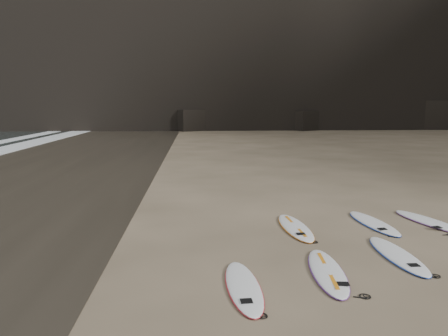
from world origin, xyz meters
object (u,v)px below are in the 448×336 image
at_px(surfboard_6, 373,223).
at_px(surfboard_7, 429,221).
at_px(surfboard_0, 243,286).
at_px(surfboard_1, 327,271).
at_px(surfboard_2, 397,255).
at_px(surfboard_5, 295,227).

distance_m(surfboard_6, surfboard_7, 1.56).
bearing_deg(surfboard_0, surfboard_7, 33.12).
distance_m(surfboard_0, surfboard_1, 1.77).
xyz_separation_m(surfboard_1, surfboard_7, (3.82, 3.32, 0.00)).
xyz_separation_m(surfboard_2, surfboard_6, (0.51, 2.47, 0.00)).
bearing_deg(surfboard_1, surfboard_0, -155.14).
xyz_separation_m(surfboard_2, surfboard_5, (-1.68, 2.20, 0.00)).
xyz_separation_m(surfboard_5, surfboard_7, (3.75, 0.32, -0.00)).
relative_size(surfboard_0, surfboard_2, 0.94).
xyz_separation_m(surfboard_6, surfboard_7, (1.56, 0.05, 0.00)).
bearing_deg(surfboard_0, surfboard_2, 19.63).
relative_size(surfboard_1, surfboard_6, 0.98).
bearing_deg(surfboard_2, surfboard_5, 127.25).
height_order(surfboard_0, surfboard_1, surfboard_1).
relative_size(surfboard_5, surfboard_7, 1.01).
bearing_deg(surfboard_6, surfboard_5, -178.26).
relative_size(surfboard_2, surfboard_5, 0.97).
bearing_deg(surfboard_5, surfboard_2, -54.95).
bearing_deg(surfboard_5, surfboard_6, 4.67).
bearing_deg(surfboard_1, surfboard_2, 30.47).
height_order(surfboard_2, surfboard_5, surfboard_5).
xyz_separation_m(surfboard_0, surfboard_7, (5.49, 3.89, 0.00)).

